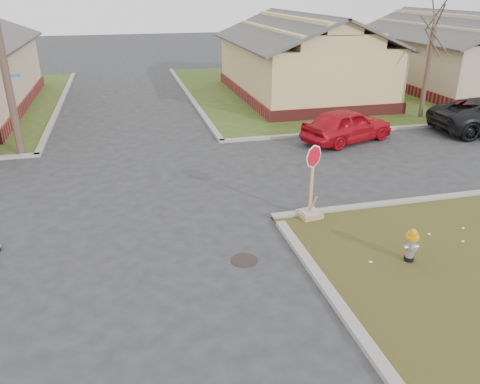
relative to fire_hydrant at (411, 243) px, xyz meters
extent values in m
plane|color=#272829|center=(-5.92, 1.51, -0.51)|extent=(120.00, 120.00, 0.00)
cube|color=#324619|center=(16.08, 19.51, -0.48)|extent=(37.00, 19.00, 0.05)
cylinder|color=black|center=(-3.72, 1.01, -0.50)|extent=(0.64, 0.64, 0.01)
cube|color=maroon|center=(4.08, 18.01, -0.21)|extent=(7.20, 11.20, 0.60)
cube|color=tan|center=(4.08, 18.01, 1.39)|extent=(7.00, 11.00, 2.60)
cube|color=maroon|center=(14.08, 18.01, -0.21)|extent=(7.20, 11.20, 0.60)
cube|color=tan|center=(14.08, 18.01, 1.39)|extent=(7.00, 11.00, 2.60)
cylinder|color=#453328|center=(8.08, 11.71, 1.64)|extent=(0.22, 0.22, 4.20)
cylinder|color=black|center=(0.00, 0.00, -0.40)|extent=(0.23, 0.23, 0.10)
cylinder|color=#A6A7AB|center=(0.00, 0.00, -0.12)|extent=(0.20, 0.20, 0.47)
sphere|color=#A6A7AB|center=(0.00, 0.00, 0.12)|extent=(0.20, 0.20, 0.20)
cylinder|color=orange|center=(0.00, 0.00, 0.16)|extent=(0.31, 0.31, 0.06)
cylinder|color=orange|center=(0.00, 0.00, 0.24)|extent=(0.23, 0.23, 0.10)
sphere|color=orange|center=(0.00, 0.00, 0.30)|extent=(0.15, 0.15, 0.15)
cube|color=#A87F5B|center=(-1.40, 2.71, -0.39)|extent=(0.58, 0.58, 0.14)
cube|color=#A6A098|center=(-1.40, 2.71, -0.30)|extent=(0.47, 0.47, 0.04)
cube|color=#A87F5B|center=(-1.40, 2.71, 0.62)|extent=(0.08, 0.04, 1.97)
cylinder|color=red|center=(-1.40, 2.67, 1.33)|extent=(0.53, 0.23, 0.56)
cylinder|color=white|center=(-1.40, 2.69, 1.33)|extent=(0.60, 0.26, 0.64)
imported|color=#B60D19|center=(2.76, 9.00, 0.19)|extent=(4.39, 2.84, 1.39)
camera|label=1|loc=(-6.13, -8.15, 5.41)|focal=35.00mm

